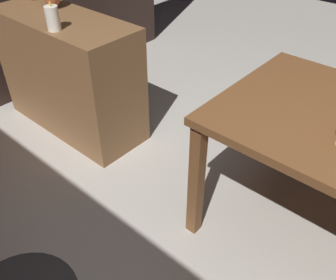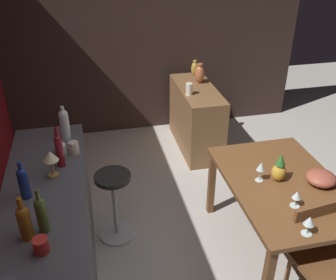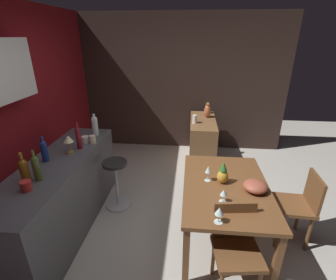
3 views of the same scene
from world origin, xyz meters
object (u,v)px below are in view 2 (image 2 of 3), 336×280
object	(u,v)px
wine_bottle_amber	(24,221)
pillar_candle_tall	(189,89)
dining_table	(283,191)
fruit_bowl	(321,178)
wine_bottle_cobalt	(23,181)
pineapple_centerpiece	(279,169)
wine_bottle_olive	(41,213)
sideboard_cabinet	(196,118)
vase_brass	(195,68)
wine_bottle_clear	(64,123)
wine_glass_right	(297,196)
cup_red	(41,245)
vase_copper	(200,74)
bar_stool	(115,204)
chair_near_window	(319,254)
wine_glass_center	(261,167)
counter_lamp	(51,158)
wine_glass_left	(309,222)
wine_bottle_ruby	(59,149)
cup_white	(61,149)
cup_cream	(74,148)

from	to	relation	value
wine_bottle_amber	pillar_candle_tall	distance (m)	2.65
dining_table	pillar_candle_tall	size ratio (longest dim) A/B	8.00
fruit_bowl	wine_bottle_cobalt	size ratio (longest dim) A/B	0.82
pineapple_centerpiece	wine_bottle_olive	size ratio (longest dim) A/B	0.78
sideboard_cabinet	wine_bottle_olive	distance (m)	2.86
fruit_bowl	vase_brass	size ratio (longest dim) A/B	1.18
wine_bottle_cobalt	wine_bottle_clear	bearing A→B (deg)	-18.46
wine_glass_right	cup_red	distance (m)	1.79
pineapple_centerpiece	pillar_candle_tall	world-z (taller)	pineapple_centerpiece
sideboard_cabinet	pineapple_centerpiece	size ratio (longest dim) A/B	4.43
vase_copper	sideboard_cabinet	bearing A→B (deg)	155.92
wine_bottle_olive	pillar_candle_tall	world-z (taller)	wine_bottle_olive
wine_glass_right	wine_bottle_clear	bearing A→B (deg)	55.30
vase_copper	bar_stool	bearing A→B (deg)	141.64
sideboard_cabinet	chair_near_window	size ratio (longest dim) A/B	1.31
sideboard_cabinet	wine_bottle_clear	world-z (taller)	wine_bottle_clear
chair_near_window	wine_glass_center	xyz separation A→B (m)	(0.61, 0.23, 0.40)
chair_near_window	wine_bottle_amber	world-z (taller)	wine_bottle_amber
wine_bottle_olive	vase_copper	size ratio (longest dim) A/B	1.28
wine_bottle_olive	counter_lamp	distance (m)	0.59
pineapple_centerpiece	vase_copper	distance (m)	2.03
pineapple_centerpiece	wine_bottle_amber	distance (m)	1.95
dining_table	sideboard_cabinet	xyz separation A→B (m)	(1.91, 0.17, -0.24)
counter_lamp	pillar_candle_tall	bearing A→B (deg)	-45.13
wine_glass_left	fruit_bowl	distance (m)	0.64
counter_lamp	wine_bottle_ruby	bearing A→B (deg)	-22.57
cup_white	cup_red	world-z (taller)	cup_red
chair_near_window	wine_bottle_olive	world-z (taller)	wine_bottle_olive
wine_glass_right	vase_brass	world-z (taller)	vase_brass
cup_red	pillar_candle_tall	size ratio (longest dim) A/B	0.78
wine_bottle_amber	counter_lamp	xyz separation A→B (m)	(0.63, -0.13, 0.03)
pineapple_centerpiece	wine_bottle_amber	bearing A→B (deg)	102.16
sideboard_cabinet	chair_near_window	distance (m)	2.46
cup_cream	vase_brass	size ratio (longest dim) A/B	0.58
wine_bottle_ruby	vase_copper	xyz separation A→B (m)	(1.67, -1.65, -0.12)
wine_glass_right	wine_bottle_clear	distance (m)	2.01
wine_glass_left	wine_bottle_clear	size ratio (longest dim) A/B	0.49
chair_near_window	vase_copper	size ratio (longest dim) A/B	3.39
fruit_bowl	cup_white	distance (m)	2.14
chair_near_window	wine_bottle_ruby	world-z (taller)	wine_bottle_ruby
wine_glass_right	counter_lamp	bearing A→B (deg)	72.34
wine_glass_center	wine_bottle_amber	bearing A→B (deg)	104.00
wine_bottle_amber	cup_white	xyz separation A→B (m)	(0.95, -0.18, -0.09)
wine_bottle_cobalt	cup_red	world-z (taller)	wine_bottle_cobalt
wine_bottle_clear	wine_glass_right	bearing A→B (deg)	-124.70
wine_bottle_cobalt	cup_cream	bearing A→B (deg)	-32.62
sideboard_cabinet	wine_glass_right	size ratio (longest dim) A/B	8.21
sideboard_cabinet	wine_bottle_amber	size ratio (longest dim) A/B	3.61
cup_white	wine_bottle_cobalt	bearing A→B (deg)	156.77
sideboard_cabinet	wine_bottle_amber	xyz separation A→B (m)	(-2.27, 1.76, 0.62)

